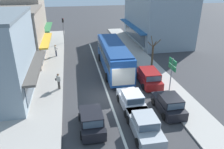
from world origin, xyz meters
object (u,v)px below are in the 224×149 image
at_px(parked_wagon_kerb_second, 149,77).
at_px(traffic_light_downstreet, 63,26).
at_px(parked_hatchback_kerb_front, 169,104).
at_px(street_tree_right, 153,54).
at_px(pedestrian_browsing_midblock, 58,80).
at_px(sedan_queue_gap_filler, 132,101).
at_px(directional_road_sign, 172,68).
at_px(hatchback_adjacent_lane_trail, 92,121).
at_px(city_bus, 114,55).
at_px(sedan_behind_bus_near, 145,125).
at_px(pedestrian_with_handbag_near, 56,50).

height_order(parked_wagon_kerb_second, traffic_light_downstreet, traffic_light_downstreet).
bearing_deg(parked_hatchback_kerb_front, parked_wagon_kerb_second, 88.36).
bearing_deg(street_tree_right, pedestrian_browsing_midblock, -160.93).
distance_m(parked_hatchback_kerb_front, traffic_light_downstreet, 23.95).
height_order(sedan_queue_gap_filler, parked_hatchback_kerb_front, parked_hatchback_kerb_front).
relative_size(directional_road_sign, pedestrian_browsing_midblock, 2.21).
bearing_deg(directional_road_sign, hatchback_adjacent_lane_trail, -154.00).
bearing_deg(sedan_queue_gap_filler, traffic_light_downstreet, 105.13).
xyz_separation_m(city_bus, parked_hatchback_kerb_front, (2.71, -9.53, -1.17)).
bearing_deg(sedan_behind_bus_near, traffic_light_downstreet, 103.11).
bearing_deg(street_tree_right, parked_wagon_kerb_second, -114.85).
distance_m(city_bus, sedan_behind_bus_near, 11.82).
height_order(sedan_behind_bus_near, parked_wagon_kerb_second, parked_wagon_kerb_second).
bearing_deg(city_bus, parked_wagon_kerb_second, -55.92).
bearing_deg(parked_hatchback_kerb_front, sedan_queue_gap_filler, 158.27).
xyz_separation_m(hatchback_adjacent_lane_trail, pedestrian_browsing_midblock, (-2.53, 6.63, 0.36)).
bearing_deg(sedan_behind_bus_near, city_bus, 89.46).
relative_size(sedan_behind_bus_near, directional_road_sign, 1.17).
bearing_deg(sedan_queue_gap_filler, city_bus, 89.34).
xyz_separation_m(city_bus, sedan_queue_gap_filler, (-0.10, -8.41, -1.22)).
bearing_deg(sedan_queue_gap_filler, hatchback_adjacent_lane_trail, -149.52).
bearing_deg(pedestrian_browsing_midblock, traffic_light_downstreet, 88.47).
xyz_separation_m(sedan_behind_bus_near, pedestrian_browsing_midblock, (-6.15, 7.84, 0.40)).
bearing_deg(sedan_behind_bus_near, pedestrian_with_handbag_near, 110.82).
height_order(city_bus, pedestrian_with_handbag_near, city_bus).
xyz_separation_m(parked_wagon_kerb_second, pedestrian_browsing_midblock, (-9.12, 0.31, 0.32)).
distance_m(hatchback_adjacent_lane_trail, pedestrian_with_handbag_near, 16.98).
xyz_separation_m(sedan_behind_bus_near, hatchback_adjacent_lane_trail, (-3.62, 1.21, 0.05)).
xyz_separation_m(sedan_queue_gap_filler, directional_road_sign, (4.16, 1.66, 2.04)).
relative_size(sedan_queue_gap_filler, pedestrian_with_handbag_near, 2.60).
relative_size(parked_hatchback_kerb_front, pedestrian_browsing_midblock, 2.27).
xyz_separation_m(traffic_light_downstreet, directional_road_sign, (9.88, -19.50, -0.15)).
xyz_separation_m(parked_wagon_kerb_second, pedestrian_with_handbag_near, (-9.77, 10.35, 0.32)).
distance_m(city_bus, hatchback_adjacent_lane_trail, 11.25).
xyz_separation_m(hatchback_adjacent_lane_trail, parked_wagon_kerb_second, (6.60, 6.32, 0.04)).
bearing_deg(pedestrian_browsing_midblock, street_tree_right, 19.07).
distance_m(traffic_light_downstreet, pedestrian_browsing_midblock, 16.77).
relative_size(parked_wagon_kerb_second, pedestrian_browsing_midblock, 2.80).
xyz_separation_m(parked_hatchback_kerb_front, pedestrian_with_handbag_near, (-9.62, 15.65, 0.36)).
relative_size(city_bus, pedestrian_with_handbag_near, 6.69).
relative_size(directional_road_sign, street_tree_right, 0.95).
distance_m(city_bus, street_tree_right, 4.77).
xyz_separation_m(city_bus, pedestrian_browsing_midblock, (-6.26, -3.92, -0.81)).
distance_m(city_bus, directional_road_sign, 7.92).
height_order(sedan_queue_gap_filler, traffic_light_downstreet, traffic_light_downstreet).
height_order(hatchback_adjacent_lane_trail, directional_road_sign, directional_road_sign).
distance_m(pedestrian_with_handbag_near, pedestrian_browsing_midblock, 10.07).
height_order(sedan_queue_gap_filler, directional_road_sign, directional_road_sign).
distance_m(parked_wagon_kerb_second, pedestrian_browsing_midblock, 9.13).
relative_size(sedan_behind_bus_near, street_tree_right, 1.11).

